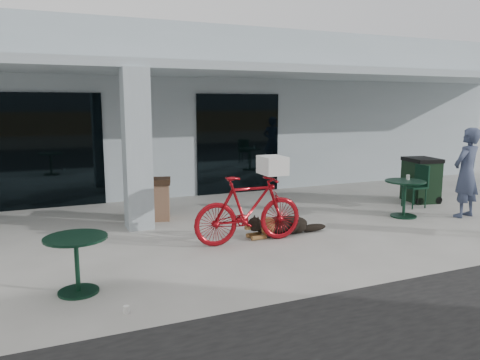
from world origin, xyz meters
name	(u,v)px	position (x,y,z in m)	size (l,w,h in m)	color
ground	(257,251)	(0.00, 0.00, 0.00)	(80.00, 80.00, 0.00)	#B5B2AB
building	(145,110)	(0.00, 8.50, 2.25)	(22.00, 7.00, 4.50)	#A8B5BE
storefront_glass_left	(41,151)	(-3.20, 4.98, 1.35)	(2.80, 0.06, 2.70)	black
storefront_glass_right	(239,144)	(1.80, 4.98, 1.35)	(2.40, 0.06, 2.70)	black
column	(137,150)	(-1.50, 2.30, 1.56)	(0.50, 0.50, 3.12)	#A8B5BE
overhang	(189,69)	(0.00, 3.60, 3.21)	(22.00, 2.80, 0.18)	#A8B5BE
bicycle	(249,209)	(0.08, 0.50, 0.60)	(0.57, 2.01, 1.21)	maroon
laundry_basket	(272,165)	(0.53, 0.49, 1.37)	(0.54, 0.40, 0.32)	white
dog	(282,224)	(0.85, 0.70, 0.21)	(1.25, 0.42, 0.42)	black
cup_near_dog	(126,309)	(-2.43, -1.50, 0.04)	(0.07, 0.07, 0.09)	white
cafe_table_near	(77,265)	(-2.89, -0.64, 0.38)	(0.81, 0.81, 0.76)	#123423
cafe_table_far	(404,199)	(3.98, 0.92, 0.40)	(0.85, 0.85, 0.80)	#123423
cafe_chair_far_b	(414,186)	(4.89, 1.57, 0.51)	(0.46, 0.50, 1.01)	#123423
person	(466,173)	(5.18, 0.40, 0.97)	(0.71, 0.46, 1.94)	#394361
cup_on_table	(408,177)	(4.14, 1.01, 0.85)	(0.08, 0.08, 0.11)	white
trash_receptacle	(158,199)	(-0.99, 2.80, 0.44)	(0.52, 0.52, 0.89)	brown
wheeled_bin	(421,180)	(5.54, 2.03, 0.55)	(0.68, 0.86, 1.10)	black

